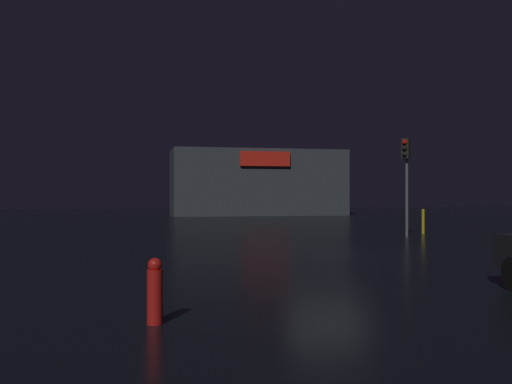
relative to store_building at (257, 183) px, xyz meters
name	(u,v)px	position (x,y,z in m)	size (l,w,h in m)	color
ground_plane	(328,254)	(-5.05, -33.56, -2.92)	(120.00, 120.00, 0.00)	black
store_building	(257,183)	(0.00, 0.00, 0.00)	(15.41, 6.36, 5.83)	#33383D
traffic_signal_opposite	(406,164)	(0.54, -27.67, 0.22)	(0.42, 0.42, 4.24)	#595B60
fire_hydrant	(155,291)	(-10.56, -41.96, -2.46)	(0.22, 0.22, 0.93)	red
bollard_kerb_a	(423,221)	(2.30, -25.93, -2.35)	(0.14, 0.14, 1.14)	gold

